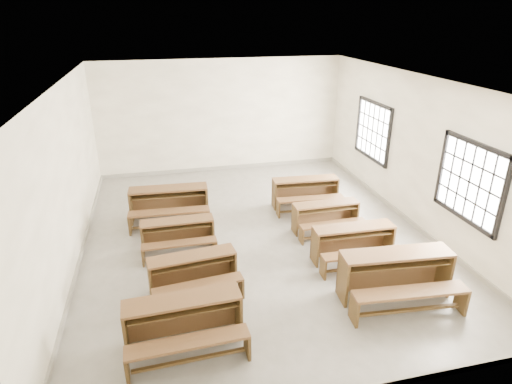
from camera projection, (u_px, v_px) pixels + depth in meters
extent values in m
plane|color=gray|center=(256.00, 235.00, 9.04)|extent=(8.50, 8.50, 0.00)
cube|color=white|center=(256.00, 82.00, 7.80)|extent=(7.00, 8.50, 0.05)
cube|color=white|center=(222.00, 117.00, 12.20)|extent=(7.00, 0.05, 3.20)
cube|color=white|center=(346.00, 289.00, 4.63)|extent=(7.00, 0.05, 3.20)
cube|color=white|center=(68.00, 179.00, 7.67)|extent=(0.05, 8.50, 3.20)
cube|color=white|center=(414.00, 152.00, 9.15)|extent=(0.05, 8.50, 3.20)
cube|color=gray|center=(223.00, 168.00, 12.81)|extent=(7.00, 0.04, 0.10)
cube|color=gray|center=(81.00, 253.00, 8.28)|extent=(0.04, 8.50, 0.10)
cube|color=gray|center=(404.00, 217.00, 9.76)|extent=(0.04, 8.50, 0.10)
cube|color=white|center=(471.00, 182.00, 7.54)|extent=(0.02, 1.50, 1.30)
cube|color=black|center=(478.00, 144.00, 7.26)|extent=(0.06, 1.62, 0.08)
cube|color=black|center=(462.00, 217.00, 7.80)|extent=(0.06, 1.62, 0.08)
cube|color=black|center=(503.00, 200.00, 6.82)|extent=(0.06, 0.08, 1.46)
cube|color=black|center=(442.00, 167.00, 8.24)|extent=(0.06, 0.08, 1.46)
cube|color=white|center=(373.00, 131.00, 10.76)|extent=(0.02, 1.50, 1.30)
cube|color=black|center=(376.00, 103.00, 10.49)|extent=(0.06, 1.62, 0.08)
cube|color=black|center=(370.00, 157.00, 11.03)|extent=(0.06, 1.62, 0.08)
cube|color=black|center=(389.00, 139.00, 10.05)|extent=(0.06, 0.08, 1.46)
cube|color=black|center=(359.00, 123.00, 11.47)|extent=(0.06, 0.08, 1.46)
cube|color=brown|center=(182.00, 300.00, 5.88)|extent=(1.64, 0.47, 0.04)
cube|color=brown|center=(182.00, 313.00, 6.18)|extent=(1.63, 0.11, 0.69)
cube|color=#4D371A|center=(125.00, 332.00, 5.82)|extent=(0.06, 0.41, 0.69)
cube|color=#4D371A|center=(238.00, 311.00, 6.22)|extent=(0.06, 0.41, 0.69)
cube|color=#4D371A|center=(183.00, 309.00, 5.91)|extent=(1.52, 0.37, 0.02)
cube|color=brown|center=(188.00, 342.00, 5.55)|extent=(1.64, 0.35, 0.04)
cube|color=#4D371A|center=(127.00, 367.00, 5.44)|extent=(0.05, 0.29, 0.39)
cube|color=#4D371A|center=(247.00, 343.00, 5.84)|extent=(0.05, 0.29, 0.39)
cube|color=#4D371A|center=(190.00, 360.00, 5.67)|extent=(1.51, 0.11, 0.04)
cube|color=brown|center=(192.00, 256.00, 7.07)|extent=(1.49, 0.52, 0.04)
cube|color=brown|center=(191.00, 268.00, 7.34)|extent=(1.45, 0.20, 0.62)
cube|color=#4D371A|center=(150.00, 281.00, 6.98)|extent=(0.08, 0.37, 0.62)
cube|color=#4D371A|center=(233.00, 265.00, 7.42)|extent=(0.08, 0.37, 0.62)
cube|color=#4D371A|center=(192.00, 263.00, 7.10)|extent=(1.37, 0.42, 0.02)
cube|color=brown|center=(198.00, 285.00, 6.79)|extent=(1.48, 0.41, 0.04)
cube|color=#4D371A|center=(154.00, 304.00, 6.64)|extent=(0.06, 0.26, 0.35)
cube|color=#4D371A|center=(241.00, 286.00, 7.08)|extent=(0.06, 0.26, 0.35)
cube|color=#4D371A|center=(199.00, 299.00, 6.90)|extent=(1.35, 0.19, 0.04)
cube|color=brown|center=(177.00, 221.00, 8.31)|extent=(1.41, 0.35, 0.04)
cube|color=brown|center=(178.00, 231.00, 8.58)|extent=(1.41, 0.04, 0.60)
cube|color=#4D371A|center=(142.00, 239.00, 8.29)|extent=(0.04, 0.35, 0.60)
cube|color=#4D371A|center=(213.00, 231.00, 8.58)|extent=(0.04, 0.35, 0.60)
cube|color=#4D371A|center=(177.00, 227.00, 8.34)|extent=(1.30, 0.27, 0.02)
cube|color=brown|center=(179.00, 243.00, 8.03)|extent=(1.41, 0.25, 0.04)
cube|color=#4D371A|center=(143.00, 256.00, 7.95)|extent=(0.04, 0.25, 0.33)
cube|color=#4D371A|center=(216.00, 248.00, 8.25)|extent=(0.04, 0.25, 0.33)
cube|color=#4D371A|center=(180.00, 255.00, 8.13)|extent=(1.30, 0.05, 0.04)
cube|color=brown|center=(168.00, 188.00, 9.47)|extent=(1.74, 0.52, 0.04)
cube|color=brown|center=(170.00, 201.00, 9.79)|extent=(1.72, 0.13, 0.73)
cube|color=#4D371A|center=(131.00, 207.00, 9.48)|extent=(0.07, 0.43, 0.73)
cube|color=#4D371A|center=(207.00, 202.00, 9.76)|extent=(0.07, 0.43, 0.73)
cube|color=#4D371A|center=(169.00, 195.00, 9.51)|extent=(1.60, 0.41, 0.02)
cube|color=brown|center=(169.00, 212.00, 9.12)|extent=(1.73, 0.39, 0.04)
cube|color=#4D371A|center=(130.00, 224.00, 9.07)|extent=(0.06, 0.30, 0.41)
cube|color=#4D371A|center=(209.00, 218.00, 9.34)|extent=(0.06, 0.30, 0.41)
cube|color=#4D371A|center=(170.00, 225.00, 9.24)|extent=(1.59, 0.14, 0.04)
cube|color=brown|center=(397.00, 254.00, 6.85)|extent=(1.84, 0.60, 0.05)
cube|color=brown|center=(389.00, 268.00, 7.19)|extent=(1.80, 0.19, 0.77)
cube|color=#4D371A|center=(343.00, 280.00, 6.88)|extent=(0.08, 0.45, 0.77)
cube|color=#4D371A|center=(444.00, 271.00, 7.13)|extent=(0.08, 0.45, 0.77)
cube|color=#4D371A|center=(397.00, 263.00, 6.89)|extent=(1.69, 0.47, 0.02)
cube|color=brown|center=(411.00, 292.00, 6.47)|extent=(1.83, 0.46, 0.05)
cube|color=#4D371A|center=(354.00, 310.00, 6.45)|extent=(0.07, 0.32, 0.43)
cube|color=#4D371A|center=(461.00, 299.00, 6.69)|extent=(0.07, 0.32, 0.43)
cube|color=#4D371A|center=(408.00, 310.00, 6.61)|extent=(1.67, 0.19, 0.05)
cube|color=brown|center=(354.00, 227.00, 7.94)|extent=(1.54, 0.42, 0.04)
cube|color=brown|center=(349.00, 239.00, 8.23)|extent=(1.54, 0.08, 0.65)
cube|color=#4D371A|center=(315.00, 248.00, 7.94)|extent=(0.05, 0.38, 0.65)
cube|color=#4D371A|center=(389.00, 239.00, 8.22)|extent=(0.05, 0.38, 0.65)
cube|color=#4D371A|center=(354.00, 234.00, 7.98)|extent=(1.43, 0.32, 0.02)
cube|color=brown|center=(363.00, 253.00, 7.63)|extent=(1.54, 0.31, 0.04)
cube|color=#4D371A|center=(323.00, 268.00, 7.57)|extent=(0.04, 0.27, 0.36)
cube|color=#4D371A|center=(400.00, 259.00, 7.85)|extent=(0.04, 0.27, 0.36)
cube|color=#4D371A|center=(362.00, 267.00, 7.74)|extent=(1.42, 0.08, 0.04)
cube|color=brown|center=(326.00, 203.00, 9.05)|extent=(1.41, 0.37, 0.04)
cube|color=brown|center=(322.00, 214.00, 9.32)|extent=(1.41, 0.05, 0.60)
cube|color=#4D371A|center=(295.00, 220.00, 9.02)|extent=(0.04, 0.35, 0.60)
cube|color=#4D371A|center=(354.00, 214.00, 9.33)|extent=(0.04, 0.35, 0.60)
cube|color=#4D371A|center=(326.00, 209.00, 9.08)|extent=(1.31, 0.28, 0.02)
cube|color=brown|center=(333.00, 224.00, 8.77)|extent=(1.41, 0.26, 0.04)
cube|color=#4D371A|center=(301.00, 236.00, 8.69)|extent=(0.04, 0.25, 0.33)
cube|color=#4D371A|center=(363.00, 228.00, 9.00)|extent=(0.04, 0.25, 0.33)
cube|color=#4D371A|center=(333.00, 235.00, 8.87)|extent=(1.30, 0.06, 0.04)
cube|color=brown|center=(306.00, 179.00, 10.18)|extent=(1.59, 0.49, 0.04)
cube|color=brown|center=(303.00, 190.00, 10.48)|extent=(1.56, 0.14, 0.66)
cube|color=#4D371A|center=(274.00, 195.00, 10.20)|extent=(0.06, 0.39, 0.66)
cube|color=#4D371A|center=(335.00, 191.00, 10.43)|extent=(0.06, 0.39, 0.66)
cube|color=#4D371A|center=(306.00, 185.00, 10.22)|extent=(1.46, 0.39, 0.02)
cube|color=brown|center=(311.00, 198.00, 9.86)|extent=(1.58, 0.38, 0.04)
cube|color=#4D371A|center=(278.00, 209.00, 9.82)|extent=(0.06, 0.28, 0.37)
cube|color=#4D371A|center=(341.00, 204.00, 10.06)|extent=(0.06, 0.28, 0.37)
cube|color=#4D371A|center=(310.00, 210.00, 9.97)|extent=(1.45, 0.14, 0.04)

